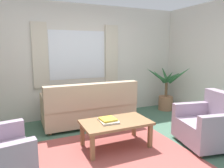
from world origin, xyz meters
name	(u,v)px	position (x,y,z in m)	size (l,w,h in m)	color
ground_plane	(119,159)	(0.00, 0.00, 0.00)	(6.24, 6.24, 0.00)	#476B56
wall_back	(77,61)	(0.00, 2.26, 1.30)	(5.32, 0.12, 2.60)	silver
window_with_curtains	(78,55)	(0.00, 2.18, 1.45)	(1.98, 0.07, 1.40)	white
area_rug	(119,158)	(0.00, 0.00, 0.01)	(2.20, 2.10, 0.01)	#9E4C47
couch	(90,108)	(0.05, 1.53, 0.37)	(1.90, 0.82, 0.92)	tan
armchair_right	(210,124)	(1.57, -0.20, 0.35)	(0.97, 0.98, 0.88)	#998499
coffee_table	(116,125)	(0.11, 0.36, 0.38)	(1.10, 0.64, 0.44)	olive
book_stack_on_table	(108,120)	(-0.01, 0.39, 0.47)	(0.30, 0.34, 0.06)	beige
potted_plant	(166,92)	(2.21, 1.74, 0.49)	(1.14, 1.14, 1.20)	#9E6B4C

